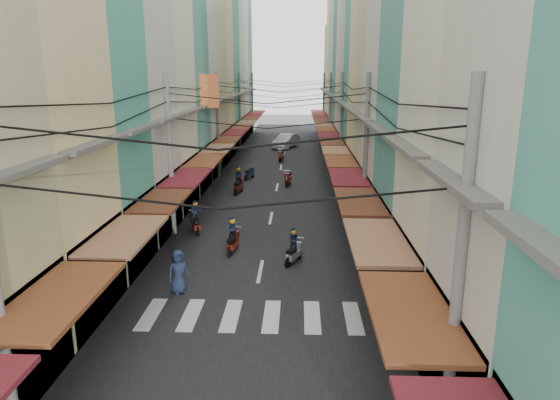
% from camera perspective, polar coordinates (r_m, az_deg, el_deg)
% --- Properties ---
extents(ground, '(160.00, 160.00, 0.00)m').
position_cam_1_polar(ground, '(23.19, -1.89, -6.30)').
color(ground, slate).
rests_on(ground, ground).
extents(road, '(10.00, 80.00, 0.02)m').
position_cam_1_polar(road, '(42.46, 0.02, 3.26)').
color(road, black).
rests_on(road, ground).
extents(sidewalk_left, '(3.00, 80.00, 0.06)m').
position_cam_1_polar(sidewalk_left, '(43.19, -8.65, 3.31)').
color(sidewalk_left, gray).
rests_on(sidewalk_left, ground).
extents(sidewalk_right, '(3.00, 80.00, 0.06)m').
position_cam_1_polar(sidewalk_right, '(42.71, 8.78, 3.18)').
color(sidewalk_right, gray).
rests_on(sidewalk_right, ground).
extents(crosswalk, '(7.55, 2.40, 0.01)m').
position_cam_1_polar(crosswalk, '(17.71, -3.29, -13.06)').
color(crosswalk, silver).
rests_on(crosswalk, ground).
extents(building_row_left, '(7.80, 67.67, 23.70)m').
position_cam_1_polar(building_row_left, '(39.40, -12.27, 16.36)').
color(building_row_left, beige).
rests_on(building_row_left, ground).
extents(building_row_right, '(7.80, 68.98, 22.59)m').
position_cam_1_polar(building_row_right, '(38.63, 12.09, 15.88)').
color(building_row_right, teal).
rests_on(building_row_right, ground).
extents(utility_poles, '(10.20, 66.13, 8.20)m').
position_cam_1_polar(utility_poles, '(36.72, -0.29, 11.87)').
color(utility_poles, slate).
rests_on(utility_poles, ground).
extents(white_car, '(5.87, 3.90, 1.93)m').
position_cam_1_polar(white_car, '(56.09, 0.68, 5.96)').
color(white_car, white).
rests_on(white_car, ground).
extents(bicycle, '(1.64, 0.95, 1.06)m').
position_cam_1_polar(bicycle, '(20.76, 13.58, -9.26)').
color(bicycle, black).
rests_on(bicycle, ground).
extents(moving_scooters, '(5.67, 28.03, 1.91)m').
position_cam_1_polar(moving_scooters, '(31.94, -3.12, 0.47)').
color(moving_scooters, black).
rests_on(moving_scooters, ground).
extents(parked_scooters, '(12.73, 15.32, 0.99)m').
position_cam_1_polar(parked_scooters, '(20.16, 9.22, -8.29)').
color(parked_scooters, black).
rests_on(parked_scooters, ground).
extents(pedestrians, '(14.07, 17.90, 2.19)m').
position_cam_1_polar(pedestrians, '(25.12, -10.29, -2.44)').
color(pedestrians, '#2A1F2A').
rests_on(pedestrians, ground).
extents(market_umbrella, '(2.13, 2.13, 2.25)m').
position_cam_1_polar(market_umbrella, '(15.70, 21.41, -9.93)').
color(market_umbrella, '#B2B2B7').
rests_on(market_umbrella, ground).
extents(traffic_sign, '(0.10, 0.67, 3.06)m').
position_cam_1_polar(traffic_sign, '(21.81, 12.14, -1.76)').
color(traffic_sign, slate).
rests_on(traffic_sign, ground).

